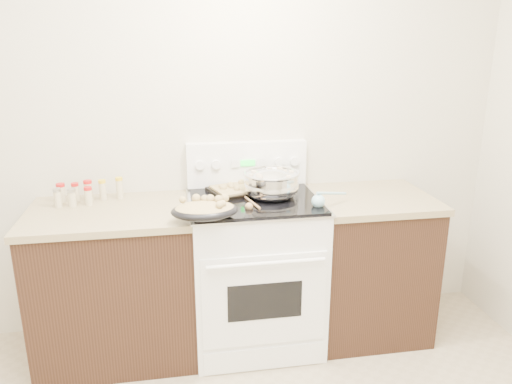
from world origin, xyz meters
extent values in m
cube|color=beige|center=(0.00, 1.77, 1.35)|extent=(4.00, 0.05, 2.70)
cube|color=black|center=(-0.48, 1.43, 0.44)|extent=(0.90, 0.64, 0.88)
cube|color=brown|center=(-0.48, 1.43, 0.90)|extent=(0.93, 0.67, 0.04)
cube|color=black|center=(1.08, 1.43, 0.44)|extent=(0.70, 0.64, 0.88)
cube|color=brown|center=(1.08, 1.43, 0.90)|extent=(0.73, 0.67, 0.04)
cube|color=white|center=(0.35, 1.42, 0.46)|extent=(0.76, 0.66, 0.92)
cube|color=white|center=(0.35, 1.08, 0.45)|extent=(0.70, 0.01, 0.55)
cube|color=black|center=(0.35, 1.08, 0.46)|extent=(0.42, 0.01, 0.22)
cylinder|color=white|center=(0.35, 1.04, 0.70)|extent=(0.65, 0.02, 0.02)
cube|color=white|center=(0.35, 1.09, 0.08)|extent=(0.70, 0.01, 0.14)
cube|color=silver|center=(0.35, 1.42, 0.93)|extent=(0.78, 0.68, 0.01)
cube|color=black|center=(0.35, 1.42, 0.94)|extent=(0.74, 0.64, 0.01)
cube|color=white|center=(0.35, 1.72, 1.08)|extent=(0.76, 0.07, 0.28)
cylinder|color=white|center=(0.05, 1.67, 1.10)|extent=(0.06, 0.02, 0.06)
cylinder|color=white|center=(0.15, 1.67, 1.10)|extent=(0.06, 0.02, 0.06)
cylinder|color=white|center=(0.55, 1.67, 1.10)|extent=(0.06, 0.02, 0.06)
cylinder|color=white|center=(0.65, 1.67, 1.10)|extent=(0.06, 0.02, 0.06)
cube|color=#19E533|center=(0.35, 1.67, 1.10)|extent=(0.09, 0.00, 0.04)
cube|color=silver|center=(0.27, 1.67, 1.10)|extent=(0.05, 0.00, 0.05)
cube|color=silver|center=(0.43, 1.67, 1.10)|extent=(0.05, 0.00, 0.05)
ellipsoid|color=silver|center=(0.45, 1.44, 1.01)|extent=(0.39, 0.39, 0.20)
cylinder|color=silver|center=(0.45, 1.44, 0.95)|extent=(0.18, 0.18, 0.01)
torus|color=silver|center=(0.45, 1.44, 1.09)|extent=(0.34, 0.34, 0.02)
cylinder|color=silver|center=(0.45, 1.44, 1.03)|extent=(0.31, 0.31, 0.11)
cylinder|color=brown|center=(0.45, 1.44, 1.08)|extent=(0.29, 0.29, 0.00)
cube|color=beige|center=(0.38, 1.38, 1.08)|extent=(0.03, 0.03, 0.02)
cube|color=beige|center=(0.47, 1.52, 1.08)|extent=(0.03, 0.03, 0.02)
cube|color=beige|center=(0.36, 1.51, 1.08)|extent=(0.03, 0.03, 0.02)
cube|color=beige|center=(0.36, 1.49, 1.08)|extent=(0.03, 0.03, 0.02)
cube|color=beige|center=(0.55, 1.49, 1.08)|extent=(0.03, 0.03, 0.02)
cube|color=beige|center=(0.53, 1.54, 1.08)|extent=(0.03, 0.03, 0.03)
cube|color=beige|center=(0.38, 1.42, 1.08)|extent=(0.04, 0.04, 0.03)
cube|color=beige|center=(0.43, 1.49, 1.08)|extent=(0.04, 0.04, 0.03)
cube|color=beige|center=(0.51, 1.40, 1.08)|extent=(0.03, 0.03, 0.02)
cube|color=beige|center=(0.54, 1.36, 1.08)|extent=(0.03, 0.03, 0.02)
cube|color=beige|center=(0.39, 1.44, 1.08)|extent=(0.03, 0.03, 0.02)
cube|color=beige|center=(0.33, 1.43, 1.08)|extent=(0.03, 0.03, 0.02)
cube|color=beige|center=(0.47, 1.56, 1.08)|extent=(0.03, 0.03, 0.02)
cube|color=beige|center=(0.38, 1.40, 1.08)|extent=(0.04, 0.04, 0.03)
cube|color=beige|center=(0.58, 1.46, 1.08)|extent=(0.03, 0.03, 0.02)
ellipsoid|color=black|center=(0.04, 1.14, 0.98)|extent=(0.36, 0.25, 0.08)
ellipsoid|color=tan|center=(0.04, 1.14, 1.00)|extent=(0.32, 0.22, 0.06)
sphere|color=tan|center=(0.13, 1.11, 1.03)|extent=(0.04, 0.04, 0.04)
sphere|color=tan|center=(-0.07, 1.20, 1.03)|extent=(0.04, 0.04, 0.04)
sphere|color=tan|center=(0.00, 1.22, 1.03)|extent=(0.05, 0.05, 0.05)
sphere|color=tan|center=(0.11, 1.17, 1.03)|extent=(0.04, 0.04, 0.04)
sphere|color=tan|center=(0.15, 1.20, 1.03)|extent=(0.05, 0.05, 0.05)
sphere|color=tan|center=(0.07, 1.20, 1.03)|extent=(0.05, 0.05, 0.05)
sphere|color=tan|center=(0.11, 1.08, 1.03)|extent=(0.04, 0.04, 0.04)
sphere|color=tan|center=(0.04, 1.21, 1.03)|extent=(0.04, 0.04, 0.04)
cube|color=black|center=(0.30, 1.58, 0.95)|extent=(0.45, 0.38, 0.02)
cube|color=tan|center=(0.30, 1.58, 0.97)|extent=(0.40, 0.33, 0.02)
sphere|color=tan|center=(0.41, 1.60, 0.98)|extent=(0.04, 0.04, 0.04)
sphere|color=tan|center=(0.41, 1.60, 0.98)|extent=(0.04, 0.04, 0.04)
sphere|color=tan|center=(0.23, 1.56, 0.98)|extent=(0.03, 0.03, 0.03)
sphere|color=tan|center=(0.26, 1.51, 0.98)|extent=(0.04, 0.04, 0.04)
sphere|color=tan|center=(0.17, 1.58, 0.98)|extent=(0.03, 0.03, 0.03)
sphere|color=tan|center=(0.18, 1.55, 0.98)|extent=(0.05, 0.05, 0.05)
sphere|color=tan|center=(0.41, 1.63, 0.98)|extent=(0.03, 0.03, 0.03)
sphere|color=tan|center=(0.42, 1.57, 0.98)|extent=(0.04, 0.04, 0.04)
sphere|color=tan|center=(0.23, 1.59, 0.98)|extent=(0.05, 0.05, 0.05)
sphere|color=tan|center=(0.30, 1.65, 0.98)|extent=(0.04, 0.04, 0.04)
cylinder|color=#A07749|center=(0.31, 1.36, 0.95)|extent=(0.07, 0.28, 0.01)
sphere|color=#A07749|center=(0.29, 1.25, 0.96)|extent=(0.04, 0.04, 0.04)
sphere|color=#88BECC|center=(0.68, 1.22, 0.97)|extent=(0.08, 0.08, 0.08)
cylinder|color=#88BECC|center=(0.77, 1.28, 1.00)|extent=(0.22, 0.14, 0.07)
cylinder|color=#BFB28C|center=(-0.77, 1.62, 0.97)|extent=(0.05, 0.05, 0.09)
cylinder|color=#B21414|center=(-0.77, 1.62, 1.02)|extent=(0.05, 0.05, 0.02)
cylinder|color=#BFB28C|center=(-0.69, 1.62, 0.97)|extent=(0.04, 0.04, 0.09)
cylinder|color=#B21414|center=(-0.69, 1.62, 1.02)|extent=(0.04, 0.04, 0.02)
cylinder|color=#BFB28C|center=(-0.62, 1.63, 0.97)|extent=(0.05, 0.05, 0.11)
cylinder|color=#B21414|center=(-0.62, 1.63, 1.03)|extent=(0.05, 0.05, 0.02)
cylinder|color=#BFB28C|center=(-0.53, 1.62, 0.97)|extent=(0.04, 0.04, 0.11)
cylinder|color=gold|center=(-0.53, 1.62, 1.04)|extent=(0.04, 0.04, 0.02)
cylinder|color=#BFB28C|center=(-0.44, 1.64, 0.98)|extent=(0.04, 0.04, 0.11)
cylinder|color=gold|center=(-0.44, 1.64, 1.04)|extent=(0.04, 0.04, 0.02)
cylinder|color=#BFB28C|center=(-0.77, 1.53, 0.97)|extent=(0.04, 0.04, 0.09)
cylinder|color=#B2B2B7|center=(-0.77, 1.53, 1.02)|extent=(0.04, 0.04, 0.02)
cylinder|color=#BFB28C|center=(-0.70, 1.53, 0.96)|extent=(0.04, 0.04, 0.09)
cylinder|color=#B2B2B7|center=(-0.70, 1.53, 1.01)|extent=(0.05, 0.05, 0.02)
cylinder|color=#BFB28C|center=(-0.61, 1.54, 0.96)|extent=(0.04, 0.04, 0.09)
cylinder|color=#B21414|center=(-0.61, 1.54, 1.02)|extent=(0.04, 0.04, 0.02)
camera|label=1|loc=(-0.12, -1.33, 1.85)|focal=35.00mm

